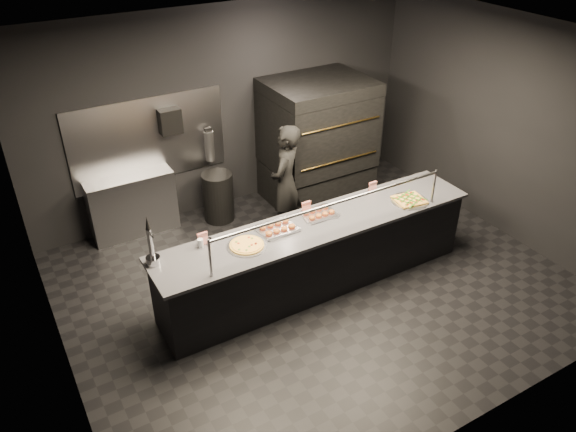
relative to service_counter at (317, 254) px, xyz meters
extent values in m
plane|color=black|center=(0.00, 0.00, -0.46)|extent=(6.00, 6.00, 0.00)
plane|color=black|center=(0.00, 0.00, 2.54)|extent=(6.00, 6.00, 0.00)
cube|color=black|center=(0.00, 2.50, 1.04)|extent=(6.00, 0.04, 3.00)
cube|color=black|center=(0.00, -2.50, 1.04)|extent=(6.00, 0.04, 3.00)
cube|color=black|center=(-3.00, 0.00, 1.04)|extent=(0.04, 5.00, 3.00)
cube|color=black|center=(3.00, 0.00, 1.04)|extent=(0.04, 5.00, 3.00)
cube|color=#99999E|center=(-1.20, 2.48, 0.84)|extent=(2.20, 0.02, 1.20)
cube|color=black|center=(0.00, 0.00, -0.02)|extent=(4.00, 0.70, 0.88)
cube|color=#38383D|center=(0.00, 0.00, 0.44)|extent=(4.10, 0.78, 0.04)
cylinder|color=#99999E|center=(-1.50, -0.30, 0.68)|extent=(0.03, 0.03, 0.45)
cylinder|color=#99999E|center=(1.50, -0.30, 0.68)|extent=(0.03, 0.03, 0.45)
cylinder|color=#99999E|center=(0.00, -0.30, 0.88)|extent=(3.00, 0.04, 0.04)
cube|color=black|center=(1.20, 1.90, -0.16)|extent=(1.50, 1.15, 0.60)
cube|color=black|center=(1.20, 1.90, 0.44)|extent=(1.50, 1.20, 0.55)
cube|color=black|center=(1.20, 1.90, 0.99)|extent=(1.50, 1.20, 0.55)
cube|color=black|center=(1.20, 1.90, 1.36)|extent=(1.50, 1.20, 0.18)
cylinder|color=gold|center=(1.20, 1.28, 0.44)|extent=(1.30, 0.02, 0.02)
cylinder|color=gold|center=(1.20, 1.28, 0.99)|extent=(1.30, 0.02, 0.02)
cube|color=#99999E|center=(-1.60, 2.32, -0.01)|extent=(1.20, 0.35, 0.90)
cube|color=black|center=(-0.90, 2.39, 1.09)|extent=(0.30, 0.20, 0.35)
cylinder|color=#B2B2B7|center=(-0.35, 2.40, 0.59)|extent=(0.14, 0.14, 0.45)
cube|color=black|center=(-0.35, 2.40, 0.84)|extent=(0.10, 0.06, 0.06)
cylinder|color=silver|center=(-1.95, 0.20, 0.50)|extent=(0.15, 0.15, 0.09)
cylinder|color=silver|center=(-1.95, 0.20, 0.70)|extent=(0.05, 0.05, 0.39)
cylinder|color=silver|center=(-1.95, 0.11, 0.87)|extent=(0.02, 0.11, 0.02)
cone|color=black|center=(-1.95, 0.20, 0.97)|extent=(0.05, 0.05, 0.15)
cylinder|color=silver|center=(-0.95, -0.01, 0.46)|extent=(0.44, 0.44, 0.01)
cylinder|color=gold|center=(-0.95, -0.01, 0.47)|extent=(0.39, 0.39, 0.02)
cylinder|color=#F4B84F|center=(-0.95, -0.01, 0.49)|extent=(0.34, 0.34, 0.01)
cube|color=silver|center=(-0.49, 0.11, 0.47)|extent=(0.48, 0.38, 0.02)
ellipsoid|color=#C56B2A|center=(-0.64, 0.04, 0.50)|extent=(0.08, 0.08, 0.05)
ellipsoid|color=#C56B2A|center=(-0.64, 0.19, 0.50)|extent=(0.08, 0.08, 0.05)
ellipsoid|color=#C56B2A|center=(-0.54, 0.04, 0.50)|extent=(0.08, 0.08, 0.05)
ellipsoid|color=#C56B2A|center=(-0.54, 0.19, 0.50)|extent=(0.08, 0.08, 0.05)
ellipsoid|color=#C56B2A|center=(-0.44, 0.04, 0.50)|extent=(0.08, 0.08, 0.05)
ellipsoid|color=#C56B2A|center=(-0.44, 0.19, 0.50)|extent=(0.08, 0.08, 0.05)
ellipsoid|color=#C56B2A|center=(-0.34, 0.04, 0.50)|extent=(0.08, 0.08, 0.05)
ellipsoid|color=#C56B2A|center=(-0.34, 0.19, 0.50)|extent=(0.08, 0.08, 0.05)
cube|color=silver|center=(0.10, 0.15, 0.47)|extent=(0.46, 0.37, 0.02)
ellipsoid|color=#C56B2A|center=(-0.04, 0.08, 0.50)|extent=(0.08, 0.08, 0.05)
ellipsoid|color=#C56B2A|center=(-0.04, 0.22, 0.50)|extent=(0.08, 0.08, 0.05)
ellipsoid|color=#C56B2A|center=(0.06, 0.08, 0.50)|extent=(0.08, 0.08, 0.05)
ellipsoid|color=#C56B2A|center=(0.06, 0.22, 0.50)|extent=(0.08, 0.08, 0.05)
ellipsoid|color=#C56B2A|center=(0.15, 0.08, 0.50)|extent=(0.08, 0.08, 0.05)
ellipsoid|color=#C56B2A|center=(0.15, 0.22, 0.50)|extent=(0.08, 0.08, 0.05)
ellipsoid|color=#C56B2A|center=(0.24, 0.08, 0.50)|extent=(0.08, 0.08, 0.05)
ellipsoid|color=#C56B2A|center=(0.24, 0.22, 0.50)|extent=(0.08, 0.08, 0.05)
cylinder|color=silver|center=(1.27, -0.15, 0.46)|extent=(0.46, 0.46, 0.01)
cube|color=gold|center=(1.27, -0.15, 0.48)|extent=(0.41, 0.38, 0.02)
cube|color=#F4B84F|center=(1.27, -0.15, 0.49)|extent=(0.39, 0.36, 0.01)
cube|color=#35771C|center=(1.27, -0.15, 0.50)|extent=(0.37, 0.33, 0.01)
cylinder|color=silver|center=(-1.40, 0.23, 0.51)|extent=(0.07, 0.07, 0.11)
cylinder|color=silver|center=(-1.29, 0.23, 0.50)|extent=(0.05, 0.05, 0.09)
cube|color=white|center=(-1.35, 0.28, 0.53)|extent=(0.12, 0.04, 0.15)
cube|color=white|center=(0.00, 0.28, 0.53)|extent=(0.12, 0.04, 0.15)
cube|color=white|center=(1.01, 0.28, 0.53)|extent=(0.12, 0.04, 0.15)
cylinder|color=black|center=(-0.40, 2.07, -0.09)|extent=(0.45, 0.45, 0.74)
imported|color=black|center=(0.23, 1.19, 0.37)|extent=(0.73, 0.71, 1.68)
camera|label=1|loc=(-3.13, -4.66, 4.01)|focal=35.00mm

